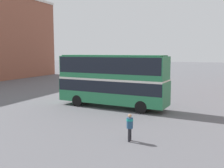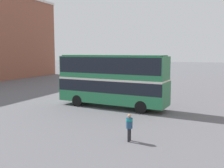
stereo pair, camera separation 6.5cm
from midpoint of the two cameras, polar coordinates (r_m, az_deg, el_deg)
ground_plane at (r=25.85m, az=-1.77°, el=-4.64°), size 240.00×240.00×0.00m
double_decker_bus at (r=24.52m, az=0.08°, el=1.40°), size 10.72×3.46×4.92m
pedestrian_foreground at (r=15.45m, az=3.91°, el=-8.83°), size 0.42×0.42×1.62m
parked_car_kerb_near at (r=35.70m, az=2.23°, el=-0.16°), size 4.25×2.47×1.53m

